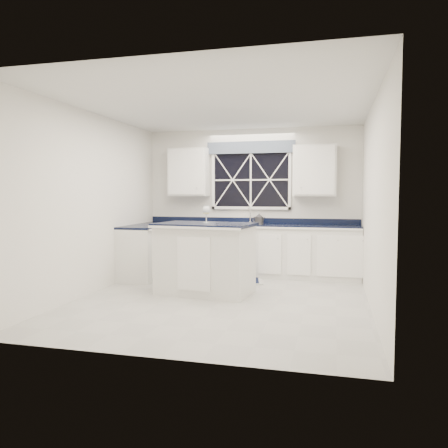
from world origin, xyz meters
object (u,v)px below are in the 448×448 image
(island, at_px, (205,258))
(wine_glass, at_px, (206,211))
(dishwasher, at_px, (191,251))
(soap_bottle, at_px, (258,218))
(faucet, at_px, (250,215))
(kettle, at_px, (259,219))

(island, bearing_deg, wine_glass, 81.14)
(dishwasher, height_order, soap_bottle, soap_bottle)
(island, xyz_separation_m, soap_bottle, (0.49, 1.82, 0.52))
(faucet, relative_size, kettle, 1.20)
(faucet, relative_size, soap_bottle, 1.41)
(dishwasher, bearing_deg, faucet, 10.02)
(kettle, distance_m, wine_glass, 1.71)
(dishwasher, relative_size, island, 0.54)
(island, relative_size, soap_bottle, 7.02)
(soap_bottle, bearing_deg, island, -105.12)
(kettle, bearing_deg, faucet, 167.17)
(kettle, height_order, soap_bottle, soap_bottle)
(dishwasher, height_order, island, island)
(soap_bottle, bearing_deg, kettle, -76.09)
(kettle, bearing_deg, wine_glass, -83.64)
(island, xyz_separation_m, kettle, (0.53, 1.65, 0.50))
(island, height_order, kettle, kettle)
(faucet, height_order, wine_glass, wine_glass)
(island, distance_m, kettle, 1.80)
(dishwasher, relative_size, faucet, 2.72)
(dishwasher, distance_m, soap_bottle, 1.42)
(island, bearing_deg, soap_bottle, 81.68)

